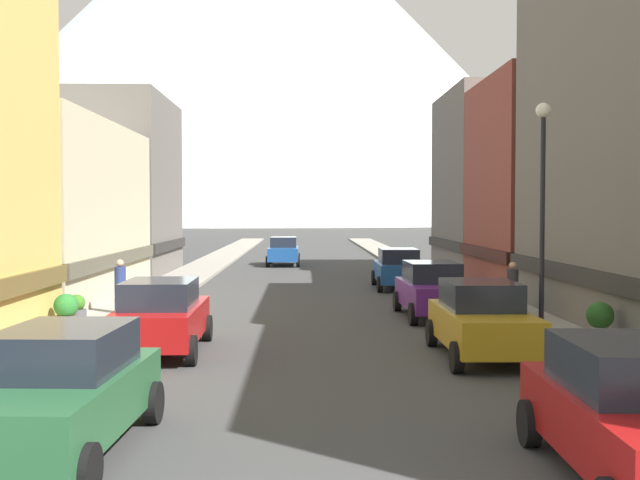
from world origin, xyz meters
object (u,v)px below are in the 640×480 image
potted_plant_0 (66,310)px  car_left_0 (61,391)px  car_right_2 (433,290)px  potted_plant_2 (600,318)px  potted_plant_1 (77,310)px  pedestrian_1 (120,288)px  car_driving_0 (284,251)px  car_right_0 (637,414)px  car_right_1 (482,320)px  car_left_1 (161,316)px  car_right_3 (398,268)px  streetlamp_right (543,188)px  pedestrian_0 (513,290)px

potted_plant_0 → car_left_0: bearing=-73.5°
car_right_2 → potted_plant_2: bearing=-61.0°
car_left_0 → potted_plant_1: bearing=105.1°
potted_plant_0 → pedestrian_1: bearing=77.0°
car_right_2 → car_driving_0: 24.45m
car_left_0 → car_right_0: bearing=-10.5°
car_right_1 → potted_plant_1: (-10.80, 4.85, -0.36)m
car_left_1 → car_right_2: bearing=38.7°
car_right_2 → car_right_3: same height
car_right_2 → car_driving_0: size_ratio=1.01×
pedestrian_1 → streetlamp_right: (11.60, -6.54, 3.04)m
car_right_3 → potted_plant_2: (3.20, -14.98, -0.13)m
car_right_1 → potted_plant_0: (-10.80, 3.80, -0.23)m
car_driving_0 → streetlamp_right: size_ratio=0.75×
car_right_0 → pedestrian_0: bearing=80.6°
car_right_3 → pedestrian_1: (-10.05, -9.02, 0.05)m
car_left_0 → car_right_1: same height
car_left_0 → potted_plant_0: bearing=106.5°
car_right_3 → potted_plant_2: 15.32m
car_left_0 → pedestrian_0: bearing=53.1°
car_right_0 → potted_plant_0: car_right_0 is taller
potted_plant_0 → streetlamp_right: bearing=-14.9°
potted_plant_1 → car_left_0: bearing=-74.9°
car_right_0 → pedestrian_1: (-10.05, 15.47, 0.05)m
potted_plant_2 → car_right_2: bearing=119.0°
car_right_1 → streetlamp_right: bearing=18.2°
car_driving_0 → potted_plant_0: (-5.40, -26.93, -0.23)m
car_left_1 → streetlamp_right: streetlamp_right is taller
car_right_1 → pedestrian_1: bearing=144.9°
potted_plant_1 → potted_plant_2: 14.50m
car_left_0 → pedestrian_1: (-2.45, 14.06, 0.05)m
car_right_2 → potted_plant_1: 10.99m
potted_plant_2 → car_left_0: bearing=-143.1°
car_left_0 → car_right_1: (7.60, 7.01, 0.00)m
potted_plant_1 → pedestrian_1: (0.75, 2.20, 0.41)m
car_left_0 → potted_plant_2: (10.80, 8.10, -0.13)m
pedestrian_1 → streetlamp_right: streetlamp_right is taller
car_right_3 → pedestrian_0: (2.45, -9.68, 0.02)m
car_right_0 → potted_plant_2: 10.03m
car_right_2 → car_left_0: bearing=-118.7°
car_right_3 → pedestrian_0: 9.99m
car_right_0 → car_right_2: 15.29m
car_right_0 → streetlamp_right: bearing=80.2°
car_right_2 → potted_plant_0: car_right_2 is taller
car_right_1 → potted_plant_0: bearing=160.6°
car_right_0 → pedestrian_0: (2.45, 14.81, 0.02)m
car_right_2 → streetlamp_right: size_ratio=0.76×
potted_plant_0 → potted_plant_1: size_ratio=1.16×
car_left_0 → car_left_1: same height
car_left_1 → car_right_0: (7.60, -9.21, 0.00)m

